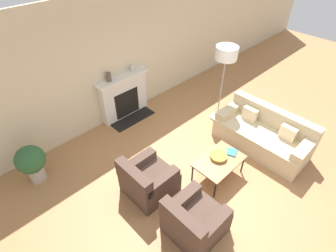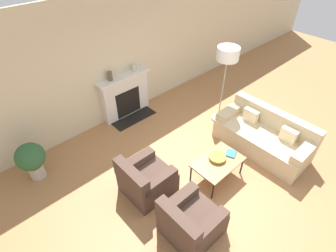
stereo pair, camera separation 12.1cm
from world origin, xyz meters
name	(u,v)px [view 2 (the right image)]	position (x,y,z in m)	size (l,w,h in m)	color
ground_plane	(209,184)	(0.00, 0.00, 0.00)	(18.00, 18.00, 0.00)	#A87547
wall_back	(111,62)	(0.00, 3.03, 1.45)	(18.00, 0.06, 2.90)	beige
fireplace	(126,96)	(0.17, 2.89, 0.54)	(1.36, 0.59, 1.10)	silver
couch	(263,136)	(1.60, -0.10, 0.32)	(0.89, 1.95, 0.85)	#CCB78E
armchair_near	(190,222)	(-0.98, -0.41, 0.31)	(0.84, 0.80, 0.80)	#4C382D
armchair_far	(146,180)	(-0.98, 0.70, 0.31)	(0.84, 0.80, 0.80)	#4C382D
coffee_table	(218,163)	(0.23, 0.04, 0.41)	(0.95, 0.62, 0.44)	olive
bowl	(217,157)	(0.26, 0.09, 0.48)	(0.32, 0.32, 0.07)	#BC8E2D
book	(231,153)	(0.56, 0.00, 0.45)	(0.26, 0.25, 0.02)	teal
floor_lamp	(227,58)	(1.73, 1.20, 1.62)	(0.48, 0.48, 1.86)	gray
mantel_vase_left	(110,76)	(-0.16, 2.90, 1.20)	(0.11, 0.11, 0.20)	brown
mantel_vase_center_left	(134,68)	(0.49, 2.90, 1.18)	(0.10, 0.10, 0.16)	beige
potted_plant	(31,159)	(-2.32, 2.40, 0.49)	(0.53, 0.53, 0.81)	#B2A899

